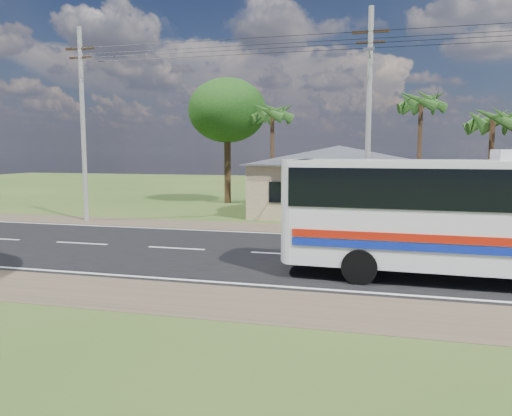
# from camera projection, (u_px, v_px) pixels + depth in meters

# --- Properties ---
(ground) EXTENTS (120.00, 120.00, 0.00)m
(ground) POSITION_uv_depth(u_px,v_px,m) (282.00, 254.00, 19.72)
(ground) COLOR #2D4B1A
(ground) RESTS_ON ground
(road) EXTENTS (120.00, 16.00, 0.03)m
(road) POSITION_uv_depth(u_px,v_px,m) (282.00, 254.00, 19.72)
(road) COLOR black
(road) RESTS_ON ground
(house) EXTENTS (12.40, 10.00, 5.00)m
(house) POSITION_uv_depth(u_px,v_px,m) (339.00, 173.00, 31.67)
(house) COLOR tan
(house) RESTS_ON ground
(utility_poles) EXTENTS (32.80, 2.22, 11.00)m
(utility_poles) POSITION_uv_depth(u_px,v_px,m) (362.00, 116.00, 24.63)
(utility_poles) COLOR #9E9E99
(utility_poles) RESTS_ON ground
(palm_near) EXTENTS (2.80, 2.80, 6.70)m
(palm_near) POSITION_uv_depth(u_px,v_px,m) (493.00, 121.00, 27.28)
(palm_near) COLOR #47301E
(palm_near) RESTS_ON ground
(palm_mid) EXTENTS (2.80, 2.80, 8.20)m
(palm_mid) POSITION_uv_depth(u_px,v_px,m) (421.00, 103.00, 32.31)
(palm_mid) COLOR #47301E
(palm_mid) RESTS_ON ground
(palm_far) EXTENTS (2.80, 2.80, 7.70)m
(palm_far) POSITION_uv_depth(u_px,v_px,m) (272.00, 114.00, 35.34)
(palm_far) COLOR #47301E
(palm_far) RESTS_ON ground
(tree_behind_house) EXTENTS (6.00, 6.00, 9.61)m
(tree_behind_house) POSITION_uv_depth(u_px,v_px,m) (227.00, 111.00, 38.21)
(tree_behind_house) COLOR #47301E
(tree_behind_house) RESTS_ON ground
(coach_bus) EXTENTS (13.34, 3.18, 4.12)m
(coach_bus) POSITION_uv_depth(u_px,v_px,m) (512.00, 208.00, 15.06)
(coach_bus) COLOR silver
(coach_bus) RESTS_ON ground
(person) EXTENTS (0.63, 0.47, 1.57)m
(person) POSITION_uv_depth(u_px,v_px,m) (467.00, 218.00, 24.42)
(person) COLOR #1B2295
(person) RESTS_ON ground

